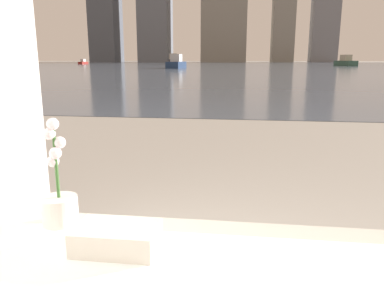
# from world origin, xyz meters

# --- Properties ---
(potted_orchid) EXTENTS (0.13, 0.13, 0.40)m
(potted_orchid) POSITION_xyz_m (-0.46, 0.93, 0.67)
(potted_orchid) COLOR silver
(potted_orchid) RESTS_ON bathtub
(towel_stack) EXTENTS (0.27, 0.17, 0.08)m
(towel_stack) POSITION_xyz_m (-0.18, 0.77, 0.61)
(towel_stack) COLOR silver
(towel_stack) RESTS_ON bathtub
(harbor_water) EXTENTS (180.00, 110.00, 0.01)m
(harbor_water) POSITION_xyz_m (0.00, 62.00, 0.01)
(harbor_water) COLOR slate
(harbor_water) RESTS_ON ground_plane
(harbor_boat_0) EXTENTS (3.04, 5.74, 2.05)m
(harbor_boat_0) POSITION_xyz_m (-13.01, 71.89, 0.73)
(harbor_boat_0) COLOR #2D2D33
(harbor_boat_0) RESTS_ON harbor_water
(harbor_boat_1) EXTENTS (2.67, 4.78, 1.70)m
(harbor_boat_1) POSITION_xyz_m (16.02, 61.51, 0.61)
(harbor_boat_1) COLOR #335647
(harbor_boat_1) RESTS_ON harbor_water
(harbor_boat_3) EXTENTS (1.81, 4.46, 1.64)m
(harbor_boat_3) POSITION_xyz_m (-7.62, 44.58, 0.59)
(harbor_boat_3) COLOR navy
(harbor_boat_3) RESTS_ON harbor_water
(harbor_boat_4) EXTENTS (1.11, 2.76, 1.01)m
(harbor_boat_4) POSITION_xyz_m (-31.83, 73.55, 0.37)
(harbor_boat_4) COLOR maroon
(harbor_boat_4) RESTS_ON harbor_water
(skyline_tower_0) EXTENTS (8.21, 9.60, 25.60)m
(skyline_tower_0) POSITION_xyz_m (-42.84, 118.00, 12.80)
(skyline_tower_0) COLOR #4C515B
(skyline_tower_0) RESTS_ON ground_plane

